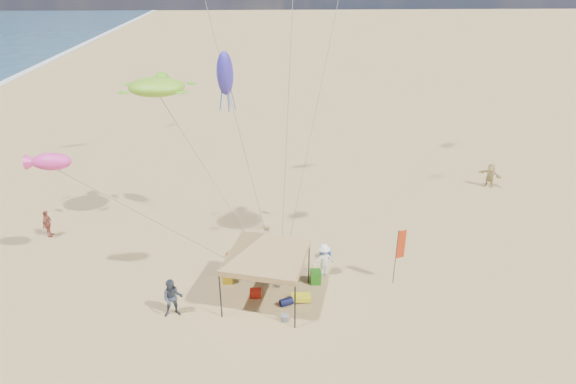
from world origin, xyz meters
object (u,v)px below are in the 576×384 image
Objects in this scene: cooler_blue at (325,254)px; person_near_a at (266,239)px; cooler_red at (256,293)px; person_far_a at (47,224)px; chair_green at (316,277)px; person_near_c at (324,260)px; person_far_c at (490,175)px; feather_flag at (400,248)px; canopy_tent at (266,236)px; person_near_b at (173,298)px; chair_yellow at (228,276)px; beach_cart at (301,297)px.

person_near_a is (-3.14, 0.43, 0.77)m from cooler_blue.
person_far_a is (-11.99, 6.07, 0.64)m from cooler_red.
chair_green is 0.39× the size of person_near_c.
person_far_c reaches higher than cooler_red.
canopy_tent is at bearing -170.90° from feather_flag.
cooler_red is 0.30× the size of person_near_c.
cooler_red is 3.11m from chair_green.
person_far_a is at bearing 164.49° from feather_flag.
person_near_b is (-7.30, -4.41, 0.75)m from cooler_blue.
cooler_blue is 15.93m from person_far_a.
person_near_c is at bearing 32.71° from canopy_tent.
person_far_a is at bearing 169.73° from cooler_blue.
cooler_blue is at bearing 47.84° from canopy_tent.
beach_cart is (3.53, -1.64, -0.15)m from chair_yellow.
beach_cart is 2.52m from person_near_c.
person_far_a is at bearing 155.38° from chair_yellow.
chair_yellow is 20.46m from person_far_c.
cooler_red is 3.89m from person_near_b.
person_far_c is at bearing -155.53° from person_near_c.
chair_yellow is at bearing 139.07° from cooler_red.
person_far_c reaches higher than cooler_blue.
cooler_blue is 0.28× the size of person_near_a.
person_far_a is at bearing 131.60° from person_near_b.
chair_yellow is at bearing 39.54° from person_near_b.
person_near_b is (-2.23, -2.39, 0.59)m from chair_yellow.
chair_green is at bearing -3.17° from chair_yellow.
chair_green is 0.36× the size of person_near_a.
feather_flag is 19.67m from person_far_a.
canopy_tent reaches higher than person_near_a.
feather_flag is 5.61× the size of cooler_blue.
cooler_red and cooler_blue have the same top height.
person_near_c is at bearing 14.26° from person_near_b.
feather_flag is 1.74× the size of person_far_c.
person_far_a is at bearing 153.45° from canopy_tent.
person_near_a is (0.53, 3.66, 0.77)m from cooler_red.
person_near_a reaches higher than person_far_a.
person_far_a reaches higher than cooler_blue.
person_far_c is at bearing 40.86° from beach_cart.
cooler_red is at bearing -138.65° from cooler_blue.
person_near_a is (-1.60, 4.08, 0.76)m from beach_cart.
person_near_b reaches higher than person_near_c.
person_near_c reaches higher than beach_cart.
cooler_red is 1.86m from chair_yellow.
feather_flag is 7.08m from person_near_a.
canopy_tent is 3.65× the size of person_near_c.
cooler_red is 3.84m from person_near_c.
cooler_red is (-6.93, -0.82, -1.84)m from feather_flag.
chair_green is at bearing 97.69° from person_near_a.
person_near_c is at bearing 25.49° from cooler_red.
chair_green is at bearing 10.64° from person_near_b.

